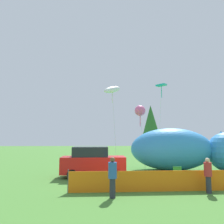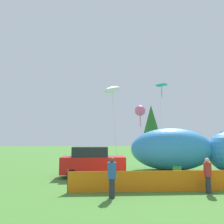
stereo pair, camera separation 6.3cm
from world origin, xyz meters
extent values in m
plane|color=#477F33|center=(0.00, 0.00, 0.00)|extent=(120.00, 120.00, 0.00)
cube|color=red|center=(-2.77, 1.22, 0.80)|extent=(4.24, 1.78, 1.08)
cube|color=#1E232D|center=(-2.98, 1.22, 1.67)|extent=(2.35, 1.59, 0.65)
cylinder|color=black|center=(-1.48, 2.07, 0.31)|extent=(0.62, 0.25, 0.62)
cylinder|color=black|center=(-1.44, 0.44, 0.31)|extent=(0.62, 0.25, 0.62)
cylinder|color=black|center=(-4.09, 2.01, 0.31)|extent=(0.62, 0.25, 0.62)
cylinder|color=black|center=(-4.05, 0.37, 0.31)|extent=(0.62, 0.25, 0.62)
cube|color=#267F33|center=(2.22, -0.41, 0.42)|extent=(0.58, 0.58, 0.03)
cube|color=#267F33|center=(2.24, -0.66, 0.66)|extent=(0.51, 0.07, 0.48)
cylinder|color=#A5A5AD|center=(1.97, -0.19, 0.21)|extent=(0.02, 0.02, 0.42)
cylinder|color=#A5A5AD|center=(2.43, -0.16, 0.21)|extent=(0.02, 0.02, 0.42)
cylinder|color=#A5A5AD|center=(2.01, -0.65, 0.21)|extent=(0.02, 0.02, 0.42)
cylinder|color=#A5A5AD|center=(2.46, -0.62, 0.21)|extent=(0.02, 0.02, 0.42)
ellipsoid|color=#338CD8|center=(3.32, 4.03, 1.68)|extent=(6.98, 4.58, 3.36)
ellipsoid|color=white|center=(3.32, 4.03, 0.92)|extent=(4.54, 3.29, 1.51)
cone|color=#338CD8|center=(7.46, 3.94, 2.72)|extent=(0.85, 0.85, 0.91)
cube|color=orange|center=(0.30, -2.80, 0.49)|extent=(8.09, 0.29, 0.98)
cylinder|color=#4C4C51|center=(-3.74, -2.92, 0.54)|extent=(0.05, 0.05, 1.08)
cylinder|color=#2D2D38|center=(-1.68, -3.87, 0.41)|extent=(0.26, 0.26, 0.82)
cylinder|color=#2D59A5|center=(-1.68, -3.87, 1.16)|extent=(0.38, 0.38, 0.69)
sphere|color=brown|center=(-1.68, -3.87, 1.62)|extent=(0.22, 0.22, 0.22)
cylinder|color=#2D2D38|center=(2.85, -3.22, 0.39)|extent=(0.24, 0.24, 0.77)
cylinder|color=#B72D2D|center=(2.85, -3.22, 1.10)|extent=(0.35, 0.35, 0.64)
sphere|color=beige|center=(2.85, -3.22, 1.52)|extent=(0.21, 0.21, 0.21)
cylinder|color=silver|center=(-1.13, 6.55, 3.62)|extent=(0.38, 1.22, 7.25)
ellipsoid|color=white|center=(-1.30, 7.14, 7.25)|extent=(2.06, 2.41, 1.37)
cylinder|color=white|center=(-1.30, 7.14, 6.55)|extent=(0.06, 0.06, 1.20)
cylinder|color=silver|center=(1.13, 4.57, 2.40)|extent=(0.59, 1.18, 4.80)
sphere|color=pink|center=(0.85, 3.99, 4.80)|extent=(0.88, 0.88, 0.88)
cylinder|color=pink|center=(0.85, 3.99, 4.10)|extent=(0.06, 0.06, 1.20)
cylinder|color=silver|center=(3.61, 8.45, 3.98)|extent=(0.34, 0.80, 7.96)
cube|color=#19B2B2|center=(3.76, 8.07, 7.96)|extent=(1.27, 1.27, 0.30)
cylinder|color=#19B2B2|center=(3.76, 8.07, 7.26)|extent=(0.06, 0.06, 1.20)
cylinder|color=brown|center=(7.34, 33.27, 0.73)|extent=(0.47, 0.47, 1.46)
cone|color=#1E5623|center=(7.34, 33.27, 3.81)|extent=(2.58, 2.58, 4.69)
cylinder|color=brown|center=(6.91, 28.34, 1.07)|extent=(0.68, 0.68, 2.14)
cone|color=#2D6B2D|center=(6.91, 28.34, 5.56)|extent=(3.77, 3.77, 6.85)
camera|label=1|loc=(-2.02, -13.60, 2.55)|focal=35.00mm
camera|label=2|loc=(-1.96, -13.60, 2.55)|focal=35.00mm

